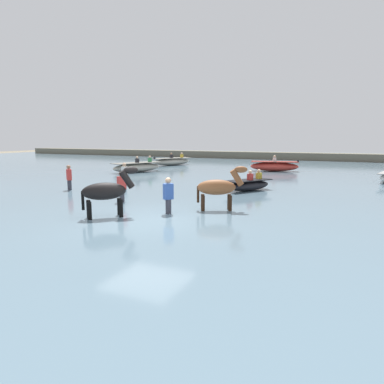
% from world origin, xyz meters
% --- Properties ---
extents(ground_plane, '(120.00, 120.00, 0.00)m').
position_xyz_m(ground_plane, '(0.00, 0.00, 0.00)').
color(ground_plane, '#756B56').
extents(water_surface, '(90.00, 90.00, 0.38)m').
position_xyz_m(water_surface, '(0.00, 10.00, 0.19)').
color(water_surface, slate).
rests_on(water_surface, ground).
extents(horse_lead_black, '(1.53, 1.57, 2.03)m').
position_xyz_m(horse_lead_black, '(-1.32, -0.32, 1.20)').
color(horse_lead_black, black).
rests_on(horse_lead_black, ground).
extents(horse_trailing_chestnut, '(1.76, 1.06, 1.97)m').
position_xyz_m(horse_trailing_chestnut, '(1.63, 2.23, 1.17)').
color(horse_trailing_chestnut, brown).
rests_on(horse_trailing_chestnut, ground).
extents(boat_distant_west, '(3.83, 2.08, 1.23)m').
position_xyz_m(boat_distant_west, '(0.69, 17.49, 0.76)').
color(boat_distant_west, '#BC382D').
rests_on(boat_distant_west, water_surface).
extents(boat_mid_outer, '(2.94, 3.88, 1.15)m').
position_xyz_m(boat_mid_outer, '(-9.15, 19.28, 0.73)').
color(boat_mid_outer, '#B2AD9E').
rests_on(boat_mid_outer, water_surface).
extents(boat_far_offshore, '(2.85, 4.11, 1.20)m').
position_xyz_m(boat_far_offshore, '(-8.58, 12.55, 0.75)').
color(boat_far_offshore, '#B2AD9E').
rests_on(boat_far_offshore, water_surface).
extents(boat_near_starboard, '(2.11, 2.61, 1.01)m').
position_xyz_m(boat_near_starboard, '(1.43, 7.17, 0.66)').
color(boat_near_starboard, black).
rests_on(boat_near_starboard, water_surface).
extents(person_onlooker_right, '(0.36, 0.27, 1.63)m').
position_xyz_m(person_onlooker_right, '(-5.08, 6.00, 0.87)').
color(person_onlooker_right, '#383842').
rests_on(person_onlooker_right, ground).
extents(person_wading_close, '(0.36, 0.37, 1.63)m').
position_xyz_m(person_wading_close, '(0.25, 1.00, 0.87)').
color(person_wading_close, '#383842').
rests_on(person_wading_close, ground).
extents(person_spectator_far, '(0.38, 0.35, 1.63)m').
position_xyz_m(person_spectator_far, '(-6.74, 3.67, 0.87)').
color(person_spectator_far, '#383842').
rests_on(person_spectator_far, ground).
extents(person_onlooker_left, '(0.32, 0.37, 1.63)m').
position_xyz_m(person_onlooker_left, '(-2.50, 2.14, 0.87)').
color(person_onlooker_left, '#383842').
rests_on(person_onlooker_left, ground).
extents(far_shoreline, '(80.00, 2.40, 1.21)m').
position_xyz_m(far_shoreline, '(0.00, 32.18, 0.60)').
color(far_shoreline, '#605B4C').
rests_on(far_shoreline, ground).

